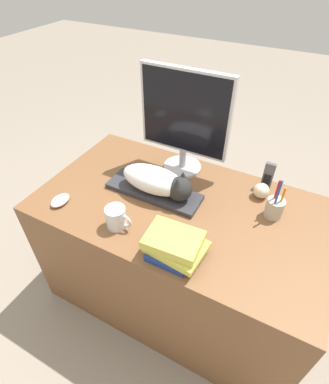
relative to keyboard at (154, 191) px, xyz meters
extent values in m
plane|color=gray|center=(0.15, -0.40, -0.75)|extent=(12.00, 12.00, 0.00)
cube|color=brown|center=(0.15, -0.01, -0.38)|extent=(1.36, 0.76, 0.74)
cube|color=#2D2D33|center=(0.00, 0.00, 0.00)|extent=(0.47, 0.15, 0.02)
ellipsoid|color=white|center=(0.00, 0.00, 0.07)|extent=(0.32, 0.15, 0.12)
sphere|color=#262626|center=(0.14, 0.00, 0.07)|extent=(0.12, 0.12, 0.12)
cone|color=#262626|center=(0.14, -0.03, 0.13)|extent=(0.04, 0.04, 0.05)
cone|color=#262626|center=(0.14, 0.03, 0.13)|extent=(0.04, 0.04, 0.05)
cylinder|color=#B7B7BC|center=(0.03, 0.25, 0.00)|extent=(0.20, 0.20, 0.02)
cylinder|color=#B7B7BC|center=(0.03, 0.25, 0.06)|extent=(0.04, 0.04, 0.11)
cube|color=#B7B7BC|center=(0.03, 0.25, 0.31)|extent=(0.46, 0.03, 0.41)
cube|color=black|center=(0.03, 0.24, 0.31)|extent=(0.43, 0.01, 0.39)
ellipsoid|color=silver|center=(-0.36, -0.27, 0.00)|extent=(0.07, 0.10, 0.03)
cylinder|color=silver|center=(-0.04, -0.26, 0.04)|extent=(0.09, 0.09, 0.10)
torus|color=silver|center=(0.01, -0.26, 0.04)|extent=(0.07, 0.01, 0.07)
cylinder|color=#B2A893|center=(0.55, 0.12, 0.03)|extent=(0.08, 0.08, 0.09)
cylinder|color=orange|center=(0.56, 0.12, 0.09)|extent=(0.01, 0.01, 0.13)
cylinder|color=#B21E1E|center=(0.54, 0.13, 0.10)|extent=(0.01, 0.01, 0.15)
cylinder|color=#1E47B2|center=(0.54, 0.10, 0.11)|extent=(0.01, 0.01, 0.17)
sphere|color=beige|center=(0.47, 0.22, 0.03)|extent=(0.07, 0.07, 0.07)
cube|color=#4C4C51|center=(0.47, 0.31, 0.06)|extent=(0.05, 0.02, 0.14)
cube|color=black|center=(0.47, 0.30, 0.04)|extent=(0.03, 0.00, 0.06)
cube|color=navy|center=(0.24, -0.29, 0.00)|extent=(0.17, 0.16, 0.03)
cube|color=#CCC14C|center=(0.26, -0.28, 0.03)|extent=(0.23, 0.19, 0.03)
cube|color=#CCC14C|center=(0.25, -0.28, 0.07)|extent=(0.22, 0.17, 0.04)
camera|label=1|loc=(0.56, -0.95, 0.96)|focal=28.00mm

